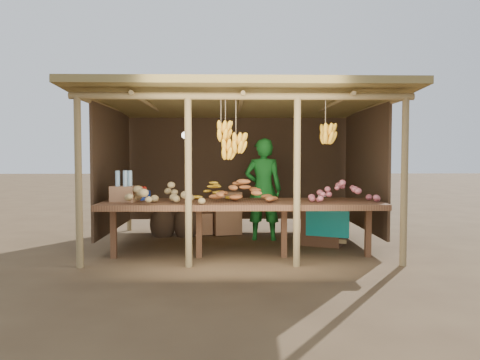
{
  "coord_description": "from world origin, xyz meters",
  "views": [
    {
      "loc": [
        -0.18,
        -7.5,
        1.44
      ],
      "look_at": [
        0.0,
        0.0,
        1.05
      ],
      "focal_mm": 35.0,
      "sensor_mm": 36.0,
      "label": 1
    }
  ],
  "objects": [
    {
      "name": "tarp_crate",
      "position": [
        1.35,
        -0.0,
        0.33
      ],
      "size": [
        0.86,
        0.82,
        0.81
      ],
      "color": "brown",
      "rests_on": "ground"
    },
    {
      "name": "onion_heap",
      "position": [
        1.42,
        -1.07,
        0.98
      ],
      "size": [
        0.92,
        0.56,
        0.36
      ],
      "primitive_type": null,
      "rotation": [
        0.0,
        0.0,
        0.01
      ],
      "color": "#CC636B",
      "rests_on": "counter"
    },
    {
      "name": "bottle_box",
      "position": [
        -1.64,
        -0.95,
        0.97
      ],
      "size": [
        0.38,
        0.32,
        0.44
      ],
      "color": "#9E6A47",
      "rests_on": "counter"
    },
    {
      "name": "burlap_sacks",
      "position": [
        -1.15,
        0.82,
        0.27
      ],
      "size": [
        0.88,
        0.46,
        0.62
      ],
      "color": "#432F1F",
      "rests_on": "ground"
    },
    {
      "name": "sweet_potato_heap",
      "position": [
        0.01,
        -0.98,
        0.98
      ],
      "size": [
        0.99,
        0.72,
        0.35
      ],
      "primitive_type": null,
      "rotation": [
        0.0,
        0.0,
        0.22
      ],
      "color": "#A25829",
      "rests_on": "counter"
    },
    {
      "name": "stall_structure",
      "position": [
        0.05,
        -0.01,
        1.91
      ],
      "size": [
        4.7,
        3.5,
        2.43
      ],
      "color": "#93794C",
      "rests_on": "ground"
    },
    {
      "name": "banana_pile",
      "position": [
        -0.43,
        -0.6,
        0.97
      ],
      "size": [
        0.57,
        0.39,
        0.34
      ],
      "primitive_type": null,
      "rotation": [
        0.0,
        0.0,
        0.14
      ],
      "color": "yellow",
      "rests_on": "counter"
    },
    {
      "name": "carton_stack",
      "position": [
        -0.39,
        0.96,
        0.34
      ],
      "size": [
        1.06,
        0.46,
        0.77
      ],
      "color": "#9E6A47",
      "rests_on": "ground"
    },
    {
      "name": "potato_heap",
      "position": [
        -1.09,
        -1.11,
        0.99
      ],
      "size": [
        1.21,
        0.85,
        0.37
      ],
      "primitive_type": null,
      "rotation": [
        0.0,
        0.0,
        0.18
      ],
      "color": "#997F4F",
      "rests_on": "counter"
    },
    {
      "name": "ground",
      "position": [
        0.0,
        0.0,
        0.0
      ],
      "size": [
        60.0,
        60.0,
        0.0
      ],
      "primitive_type": "plane",
      "color": "brown",
      "rests_on": "ground"
    },
    {
      "name": "tomato_basin",
      "position": [
        -1.51,
        -0.66,
        0.88
      ],
      "size": [
        0.37,
        0.37,
        0.19
      ],
      "rotation": [
        0.0,
        0.0,
        0.08
      ],
      "color": "navy",
      "rests_on": "counter"
    },
    {
      "name": "counter",
      "position": [
        0.0,
        -0.95,
        0.74
      ],
      "size": [
        3.9,
        1.05,
        0.8
      ],
      "color": "brown",
      "rests_on": "ground"
    },
    {
      "name": "vendor",
      "position": [
        0.41,
        0.43,
        0.87
      ],
      "size": [
        0.67,
        0.47,
        1.73
      ],
      "primitive_type": "imported",
      "rotation": [
        0.0,
        0.0,
        3.06
      ],
      "color": "#1A7523",
      "rests_on": "ground"
    }
  ]
}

